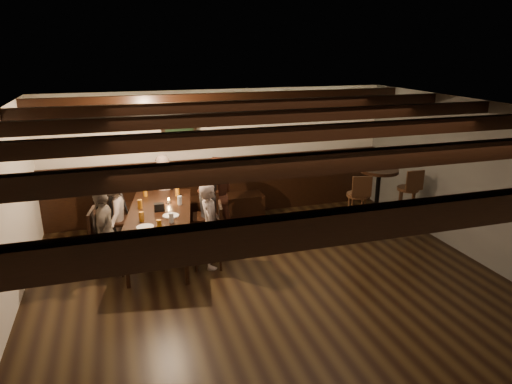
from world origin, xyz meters
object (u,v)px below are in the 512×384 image
object	(u,v)px
person_right_far	(210,226)
bar_stool_right	(406,209)
person_bench_right	(216,195)
high_top_table	(378,191)
chair_left_near	(119,230)
person_left_far	(104,232)
bar_stool_left	(356,216)
dining_table	(160,214)
chair_right_far	(209,248)
chair_right_near	(207,226)
chair_left_far	(109,253)
person_bench_left	(110,204)
person_bench_centre	(164,193)
person_right_near	(208,207)
person_left_near	(115,212)

from	to	relation	value
person_right_far	bar_stool_right	xyz separation A→B (m)	(3.53, 0.28, -0.21)
person_bench_right	high_top_table	size ratio (longest dim) A/B	1.18
chair_left_near	person_left_far	distance (m)	0.97
bar_stool_left	person_right_far	bearing A→B (deg)	-163.90
dining_table	chair_right_far	bearing A→B (deg)	-31.99
person_bench_right	bar_stool_left	bearing A→B (deg)	163.28
chair_right_near	chair_right_far	bearing A→B (deg)	-179.95
chair_left_near	chair_left_far	xyz separation A→B (m)	(-0.15, -0.89, 0.01)
person_bench_left	person_left_far	distance (m)	1.36
dining_table	bar_stool_right	xyz separation A→B (m)	(4.20, -0.29, -0.27)
person_bench_left	high_top_table	distance (m)	4.59
high_top_table	person_bench_centre	bearing A→B (deg)	161.69
chair_right_near	person_right_near	xyz separation A→B (m)	(0.03, -0.01, 0.33)
person_bench_centre	person_bench_left	bearing A→B (deg)	9.46
bar_stool_left	dining_table	bearing A→B (deg)	-175.18
dining_table	person_bench_centre	xyz separation A→B (m)	(0.18, 1.03, -0.01)
chair_left_far	person_right_far	bearing A→B (deg)	90.00
chair_left_far	person_bench_centre	size ratio (longest dim) A/B	0.69
person_left_near	bar_stool_right	xyz separation A→B (m)	(4.86, -0.86, -0.17)
person_left_near	bar_stool_left	distance (m)	3.97
person_right_near	bar_stool_right	xyz separation A→B (m)	(3.38, -0.60, -0.18)
chair_right_near	chair_left_near	bearing A→B (deg)	90.00
chair_left_far	person_bench_centre	distance (m)	1.71
dining_table	chair_left_near	distance (m)	0.95
person_bench_centre	person_right_near	size ratio (longest dim) A/B	1.14
person_right_far	chair_right_far	bearing A→B (deg)	90.00
person_bench_centre	person_right_far	world-z (taller)	person_bench_centre
chair_left_near	person_right_near	bearing A→B (deg)	90.00
person_bench_left	chair_left_far	bearing A→B (deg)	97.58
chair_left_near	high_top_table	xyz separation A→B (m)	(4.33, -0.69, 0.47)
dining_table	person_left_near	world-z (taller)	person_left_near
chair_right_far	chair_right_near	bearing A→B (deg)	0.05
dining_table	bar_stool_right	distance (m)	4.22
dining_table	chair_right_far	size ratio (longest dim) A/B	2.24
bar_stool_right	person_bench_right	bearing A→B (deg)	163.79
person_bench_centre	person_right_far	bearing A→B (deg)	116.57
person_bench_left	person_right_far	size ratio (longest dim) A/B	0.91
dining_table	high_top_table	size ratio (longest dim) A/B	1.89
chair_right_far	person_bench_left	bearing A→B (deg)	50.20
dining_table	person_right_far	bearing A→B (deg)	-30.96
dining_table	bar_stool_left	bearing A→B (deg)	3.69
person_bench_left	high_top_table	size ratio (longest dim) A/B	1.03
bar_stool_left	chair_left_far	bearing A→B (deg)	-169.37
person_left_near	high_top_table	bearing A→B (deg)	90.58
chair_left_near	person_bench_left	distance (m)	0.57
chair_left_far	person_left_far	bearing A→B (deg)	-90.00
chair_left_far	person_left_far	world-z (taller)	person_left_far
bar_stool_right	person_right_far	bearing A→B (deg)	-173.69
chair_right_near	high_top_table	world-z (taller)	high_top_table
person_bench_right	bar_stool_left	world-z (taller)	person_bench_right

